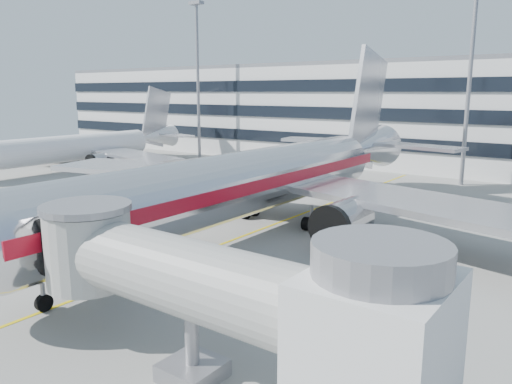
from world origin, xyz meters
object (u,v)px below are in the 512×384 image
Objects in this scene: belt_loader at (148,229)px; main_jet at (264,178)px; cargo_container_left at (44,228)px; cargo_container_right at (31,224)px; ramp_worker at (67,253)px.

main_jet is at bearing 51.36° from belt_loader.
cargo_container_left is at bearing -140.81° from belt_loader.
cargo_container_right is 1.06× the size of ramp_worker.
ramp_worker is (-4.64, -15.27, -3.20)m from main_jet.
belt_loader is 2.12× the size of cargo_container_right.
belt_loader reaches higher than cargo_container_right.
belt_loader is at bearing 33.45° from cargo_container_right.
belt_loader is 9.35m from cargo_container_right.
main_jet is 24.69× the size of ramp_worker.
main_jet is at bearing 42.44° from cargo_container_right.
belt_loader is 2.25× the size of ramp_worker.
cargo_container_right is at bearing 137.13° from ramp_worker.
cargo_container_left is (-12.07, -12.41, -3.42)m from main_jet.
belt_loader is 8.02m from ramp_worker.
main_jet is 18.84m from cargo_container_right.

